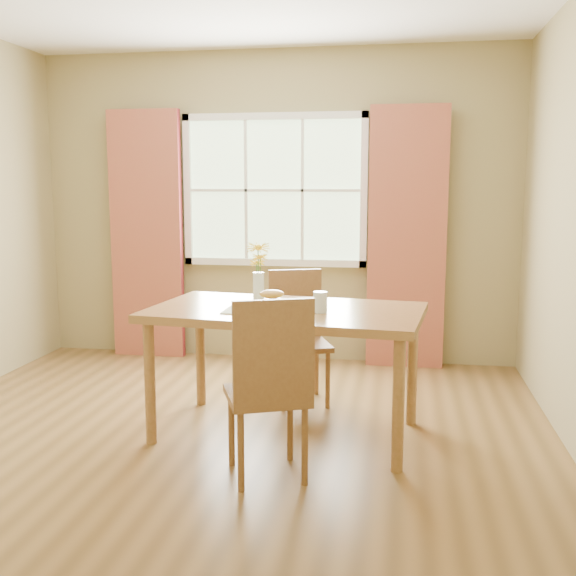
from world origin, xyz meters
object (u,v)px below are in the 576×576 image
(dining_table, at_px, (286,321))
(croissant_sandwich, at_px, (272,299))
(flower_vase, at_px, (258,266))
(chair_far, at_px, (298,330))
(water_glass, at_px, (320,303))
(chair_near, at_px, (270,382))

(dining_table, xyz_separation_m, croissant_sandwich, (-0.07, -0.12, 0.16))
(flower_vase, bearing_deg, chair_far, 65.77)
(croissant_sandwich, xyz_separation_m, flower_vase, (-0.16, 0.38, 0.15))
(croissant_sandwich, bearing_deg, chair_far, 74.10)
(dining_table, relative_size, flower_vase, 4.60)
(water_glass, bearing_deg, croissant_sandwich, -175.75)
(croissant_sandwich, distance_m, water_glass, 0.29)
(chair_far, bearing_deg, flower_vase, -135.51)
(dining_table, distance_m, chair_near, 0.72)
(chair_near, bearing_deg, water_glass, 50.24)
(chair_far, relative_size, flower_vase, 2.49)
(chair_near, distance_m, flower_vase, 1.10)
(chair_near, relative_size, chair_far, 1.06)
(croissant_sandwich, xyz_separation_m, water_glass, (0.29, 0.02, -0.01))
(croissant_sandwich, relative_size, flower_vase, 0.46)
(chair_near, xyz_separation_m, croissant_sandwich, (-0.10, 0.58, 0.33))
(dining_table, relative_size, chair_far, 1.85)
(croissant_sandwich, height_order, flower_vase, flower_vase)
(flower_vase, bearing_deg, dining_table, -48.86)
(dining_table, xyz_separation_m, chair_near, (0.03, -0.70, -0.17))
(chair_near, distance_m, croissant_sandwich, 0.68)
(croissant_sandwich, bearing_deg, flower_vase, 99.68)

